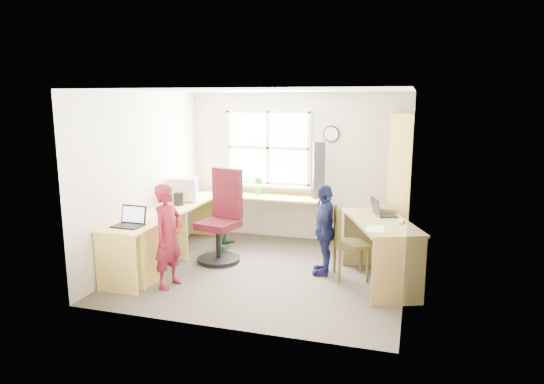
{
  "coord_description": "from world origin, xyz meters",
  "views": [
    {
      "loc": [
        1.86,
        -5.94,
        2.3
      ],
      "look_at": [
        0.0,
        0.25,
        1.05
      ],
      "focal_mm": 32.0,
      "sensor_mm": 36.0,
      "label": 1
    }
  ],
  "objects_px": {
    "l_desk": "(169,237)",
    "laptop_right": "(381,211)",
    "wooden_chair": "(346,239)",
    "crt_monitor": "(185,189)",
    "bookshelf": "(400,190)",
    "laptop_left": "(130,221)",
    "swivel_chair": "(222,222)",
    "cd_tower": "(319,170)",
    "person_navy": "(324,230)",
    "right_desk": "(381,238)",
    "potted_plant": "(258,186)",
    "person_green": "(229,207)",
    "person_red": "(168,236)"
  },
  "relations": [
    {
      "from": "crt_monitor",
      "to": "laptop_right",
      "type": "bearing_deg",
      "value": -24.07
    },
    {
      "from": "cd_tower",
      "to": "bookshelf",
      "type": "bearing_deg",
      "value": -32.85
    },
    {
      "from": "l_desk",
      "to": "wooden_chair",
      "type": "bearing_deg",
      "value": 8.8
    },
    {
      "from": "right_desk",
      "to": "laptop_left",
      "type": "relative_size",
      "value": 4.28
    },
    {
      "from": "right_desk",
      "to": "potted_plant",
      "type": "distance_m",
      "value": 2.54
    },
    {
      "from": "swivel_chair",
      "to": "laptop_right",
      "type": "bearing_deg",
      "value": 14.53
    },
    {
      "from": "laptop_right",
      "to": "laptop_left",
      "type": "bearing_deg",
      "value": 89.91
    },
    {
      "from": "bookshelf",
      "to": "cd_tower",
      "type": "bearing_deg",
      "value": 167.11
    },
    {
      "from": "wooden_chair",
      "to": "laptop_left",
      "type": "relative_size",
      "value": 2.66
    },
    {
      "from": "cd_tower",
      "to": "crt_monitor",
      "type": "bearing_deg",
      "value": -177.05
    },
    {
      "from": "bookshelf",
      "to": "wooden_chair",
      "type": "relative_size",
      "value": 2.17
    },
    {
      "from": "bookshelf",
      "to": "cd_tower",
      "type": "distance_m",
      "value": 1.3
    },
    {
      "from": "person_green",
      "to": "bookshelf",
      "type": "bearing_deg",
      "value": -91.32
    },
    {
      "from": "laptop_left",
      "to": "person_navy",
      "type": "bearing_deg",
      "value": 27.12
    },
    {
      "from": "person_green",
      "to": "potted_plant",
      "type": "bearing_deg",
      "value": -40.26
    },
    {
      "from": "wooden_chair",
      "to": "person_green",
      "type": "bearing_deg",
      "value": 136.83
    },
    {
      "from": "l_desk",
      "to": "laptop_left",
      "type": "xyz_separation_m",
      "value": [
        -0.19,
        -0.59,
        0.35
      ]
    },
    {
      "from": "wooden_chair",
      "to": "laptop_left",
      "type": "xyz_separation_m",
      "value": [
        -2.54,
        -0.95,
        0.28
      ]
    },
    {
      "from": "wooden_chair",
      "to": "laptop_right",
      "type": "height_order",
      "value": "laptop_right"
    },
    {
      "from": "right_desk",
      "to": "bookshelf",
      "type": "height_order",
      "value": "bookshelf"
    },
    {
      "from": "laptop_right",
      "to": "person_navy",
      "type": "height_order",
      "value": "person_navy"
    },
    {
      "from": "cd_tower",
      "to": "person_green",
      "type": "relative_size",
      "value": 0.71
    },
    {
      "from": "person_green",
      "to": "person_navy",
      "type": "relative_size",
      "value": 1.04
    },
    {
      "from": "bookshelf",
      "to": "potted_plant",
      "type": "relative_size",
      "value": 7.06
    },
    {
      "from": "wooden_chair",
      "to": "cd_tower",
      "type": "bearing_deg",
      "value": 95.85
    },
    {
      "from": "person_green",
      "to": "person_red",
      "type": "bearing_deg",
      "value": 170.99
    },
    {
      "from": "potted_plant",
      "to": "person_navy",
      "type": "xyz_separation_m",
      "value": [
        1.34,
        -1.29,
        -0.29
      ]
    },
    {
      "from": "l_desk",
      "to": "laptop_right",
      "type": "bearing_deg",
      "value": 12.04
    },
    {
      "from": "bookshelf",
      "to": "person_green",
      "type": "height_order",
      "value": "bookshelf"
    },
    {
      "from": "potted_plant",
      "to": "person_navy",
      "type": "bearing_deg",
      "value": -43.89
    },
    {
      "from": "l_desk",
      "to": "person_green",
      "type": "height_order",
      "value": "person_green"
    },
    {
      "from": "swivel_chair",
      "to": "person_red",
      "type": "distance_m",
      "value": 1.14
    },
    {
      "from": "wooden_chair",
      "to": "crt_monitor",
      "type": "height_order",
      "value": "crt_monitor"
    },
    {
      "from": "laptop_right",
      "to": "bookshelf",
      "type": "bearing_deg",
      "value": -33.99
    },
    {
      "from": "bookshelf",
      "to": "swivel_chair",
      "type": "height_order",
      "value": "bookshelf"
    },
    {
      "from": "cd_tower",
      "to": "person_navy",
      "type": "relative_size",
      "value": 0.73
    },
    {
      "from": "potted_plant",
      "to": "person_navy",
      "type": "relative_size",
      "value": 0.25
    },
    {
      "from": "cd_tower",
      "to": "person_navy",
      "type": "bearing_deg",
      "value": -94.96
    },
    {
      "from": "bookshelf",
      "to": "right_desk",
      "type": "bearing_deg",
      "value": -97.99
    },
    {
      "from": "l_desk",
      "to": "person_green",
      "type": "distance_m",
      "value": 1.31
    },
    {
      "from": "bookshelf",
      "to": "person_red",
      "type": "height_order",
      "value": "bookshelf"
    },
    {
      "from": "cd_tower",
      "to": "laptop_left",
      "type": "bearing_deg",
      "value": -148.91
    },
    {
      "from": "person_navy",
      "to": "l_desk",
      "type": "bearing_deg",
      "value": -84.32
    },
    {
      "from": "crt_monitor",
      "to": "bookshelf",
      "type": "bearing_deg",
      "value": -7.9
    },
    {
      "from": "l_desk",
      "to": "swivel_chair",
      "type": "bearing_deg",
      "value": 45.75
    },
    {
      "from": "laptop_left",
      "to": "cd_tower",
      "type": "xyz_separation_m",
      "value": [
        1.9,
        2.35,
        0.39
      ]
    },
    {
      "from": "crt_monitor",
      "to": "laptop_right",
      "type": "relative_size",
      "value": 1.1
    },
    {
      "from": "bookshelf",
      "to": "laptop_left",
      "type": "xyz_separation_m",
      "value": [
        -3.15,
        -2.06,
        -0.2
      ]
    },
    {
      "from": "person_red",
      "to": "person_navy",
      "type": "xyz_separation_m",
      "value": [
        1.75,
        0.99,
        -0.04
      ]
    },
    {
      "from": "person_navy",
      "to": "potted_plant",
      "type": "bearing_deg",
      "value": -140.25
    }
  ]
}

